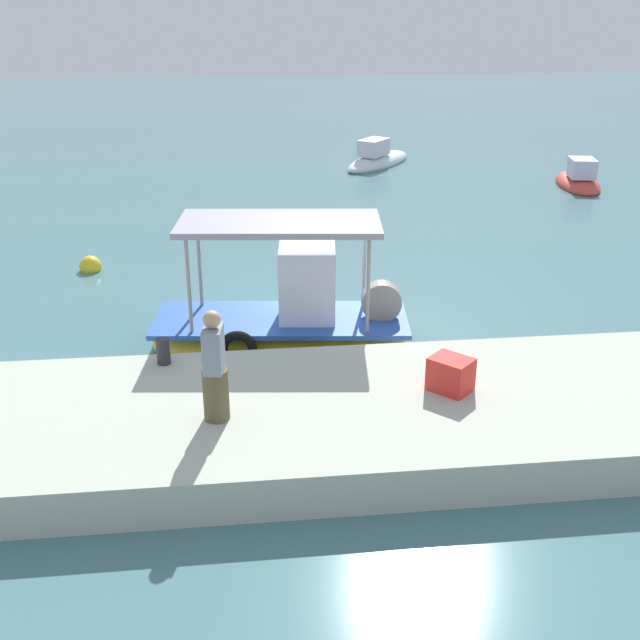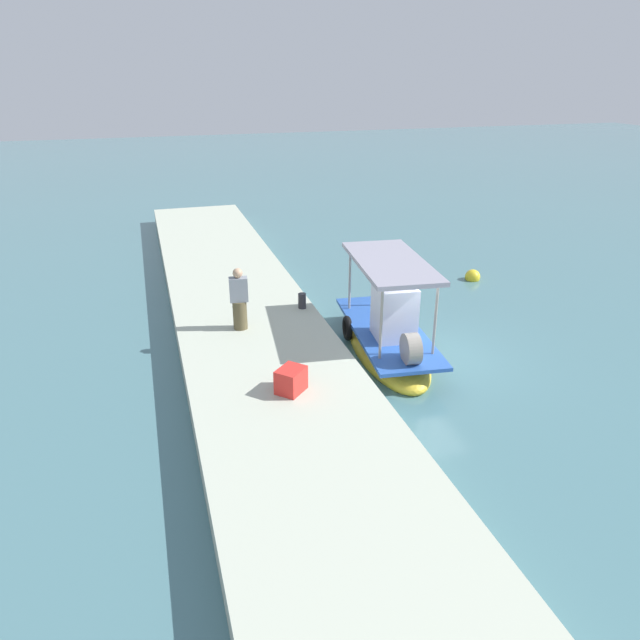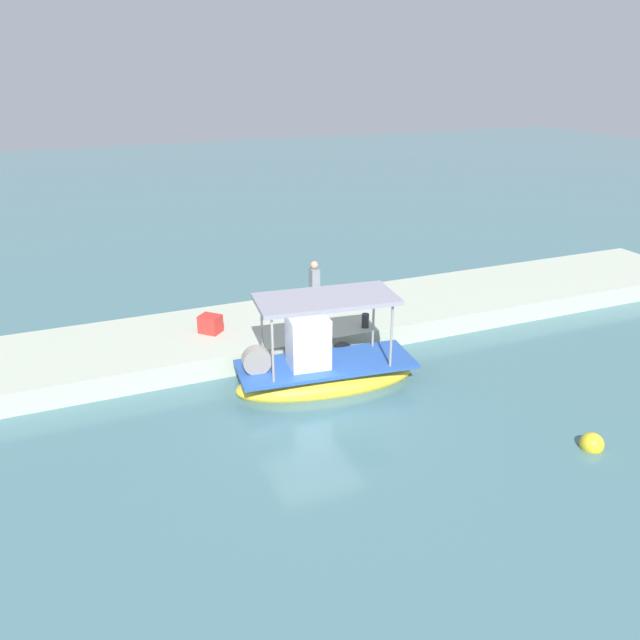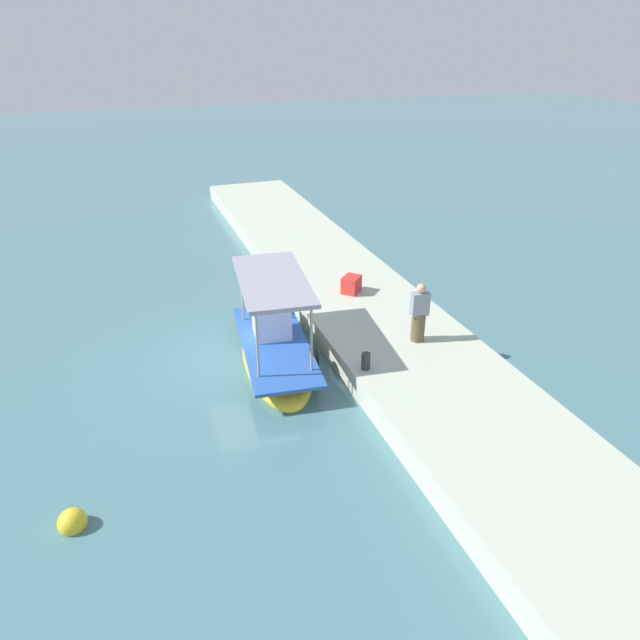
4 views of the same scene
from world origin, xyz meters
name	(u,v)px [view 2 (image 2 of 4)]	position (x,y,z in m)	size (l,w,h in m)	color
ground_plane	(418,359)	(0.00, 0.00, 0.00)	(120.00, 120.00, 0.00)	slate
dock_quay	(268,369)	(0.00, -4.23, 0.34)	(36.00, 4.20, 0.69)	#B7BEAA
main_fishing_boat	(388,336)	(-0.62, -0.67, 0.51)	(5.46, 2.43, 3.05)	gold
fisherman_near_bollard	(239,302)	(-1.96, -4.58, 1.49)	(0.44, 0.53, 1.77)	brown
mooring_bollard	(302,301)	(-2.91, -2.53, 0.92)	(0.24, 0.24, 0.47)	#2D2D33
cargo_crate	(291,380)	(1.83, -4.08, 0.97)	(0.65, 0.52, 0.57)	red
marker_buoy	(473,277)	(-5.39, 4.85, 0.11)	(0.57, 0.57, 0.57)	yellow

